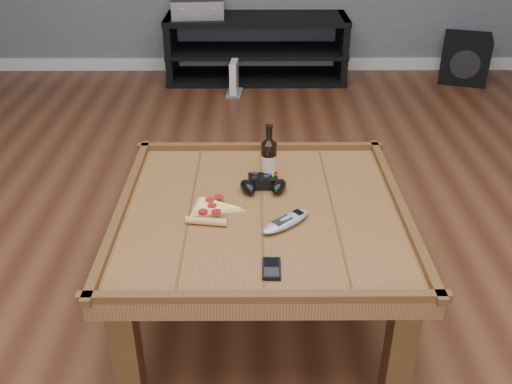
{
  "coord_description": "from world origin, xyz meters",
  "views": [
    {
      "loc": [
        -0.03,
        -1.7,
        1.49
      ],
      "look_at": [
        -0.02,
        -0.0,
        0.52
      ],
      "focal_mm": 40.0,
      "sensor_mm": 36.0,
      "label": 1
    }
  ],
  "objects_px": {
    "beer_bottle": "(269,159)",
    "game_controller": "(263,184)",
    "media_console": "(257,49)",
    "pizza_slice": "(211,210)",
    "av_receiver": "(197,7)",
    "game_console": "(234,79)",
    "remote_control": "(286,221)",
    "smartphone": "(271,269)",
    "subwoofer": "(465,58)",
    "coffee_table": "(262,223)"
  },
  "relations": [
    {
      "from": "game_controller",
      "to": "pizza_slice",
      "type": "bearing_deg",
      "value": -140.68
    },
    {
      "from": "beer_bottle",
      "to": "game_controller",
      "type": "relative_size",
      "value": 1.19
    },
    {
      "from": "game_controller",
      "to": "subwoofer",
      "type": "bearing_deg",
      "value": 56.33
    },
    {
      "from": "smartphone",
      "to": "subwoofer",
      "type": "relative_size",
      "value": 0.23
    },
    {
      "from": "remote_control",
      "to": "game_console",
      "type": "height_order",
      "value": "remote_control"
    },
    {
      "from": "coffee_table",
      "to": "beer_bottle",
      "type": "xyz_separation_m",
      "value": [
        0.03,
        0.2,
        0.15
      ]
    },
    {
      "from": "remote_control",
      "to": "av_receiver",
      "type": "relative_size",
      "value": 0.47
    },
    {
      "from": "game_controller",
      "to": "remote_control",
      "type": "xyz_separation_m",
      "value": [
        0.07,
        -0.24,
        -0.01
      ]
    },
    {
      "from": "beer_bottle",
      "to": "game_console",
      "type": "bearing_deg",
      "value": 95.16
    },
    {
      "from": "media_console",
      "to": "smartphone",
      "type": "bearing_deg",
      "value": -89.56
    },
    {
      "from": "media_console",
      "to": "coffee_table",
      "type": "bearing_deg",
      "value": -90.0
    },
    {
      "from": "pizza_slice",
      "to": "game_controller",
      "type": "bearing_deg",
      "value": 48.99
    },
    {
      "from": "beer_bottle",
      "to": "pizza_slice",
      "type": "distance_m",
      "value": 0.32
    },
    {
      "from": "coffee_table",
      "to": "remote_control",
      "type": "relative_size",
      "value": 5.28
    },
    {
      "from": "pizza_slice",
      "to": "remote_control",
      "type": "bearing_deg",
      "value": -9.99
    },
    {
      "from": "smartphone",
      "to": "av_receiver",
      "type": "height_order",
      "value": "av_receiver"
    },
    {
      "from": "coffee_table",
      "to": "game_controller",
      "type": "relative_size",
      "value": 5.35
    },
    {
      "from": "av_receiver",
      "to": "coffee_table",
      "type": "bearing_deg",
      "value": -86.07
    },
    {
      "from": "pizza_slice",
      "to": "av_receiver",
      "type": "relative_size",
      "value": 0.65
    },
    {
      "from": "smartphone",
      "to": "remote_control",
      "type": "xyz_separation_m",
      "value": [
        0.06,
        0.24,
        0.01
      ]
    },
    {
      "from": "media_console",
      "to": "game_controller",
      "type": "relative_size",
      "value": 7.27
    },
    {
      "from": "media_console",
      "to": "smartphone",
      "type": "distance_m",
      "value": 3.11
    },
    {
      "from": "smartphone",
      "to": "media_console",
      "type": "bearing_deg",
      "value": 92.04
    },
    {
      "from": "remote_control",
      "to": "subwoofer",
      "type": "xyz_separation_m",
      "value": [
        1.57,
        2.83,
        -0.29
      ]
    },
    {
      "from": "av_receiver",
      "to": "game_controller",
      "type": "bearing_deg",
      "value": -85.45
    },
    {
      "from": "remote_control",
      "to": "game_controller",
      "type": "bearing_deg",
      "value": 154.76
    },
    {
      "from": "remote_control",
      "to": "game_console",
      "type": "relative_size",
      "value": 0.78
    },
    {
      "from": "coffee_table",
      "to": "beer_bottle",
      "type": "height_order",
      "value": "beer_bottle"
    },
    {
      "from": "pizza_slice",
      "to": "beer_bottle",
      "type": "bearing_deg",
      "value": 56.3
    },
    {
      "from": "av_receiver",
      "to": "subwoofer",
      "type": "distance_m",
      "value": 2.13
    },
    {
      "from": "game_controller",
      "to": "game_console",
      "type": "distance_m",
      "value": 2.31
    },
    {
      "from": "game_controller",
      "to": "smartphone",
      "type": "distance_m",
      "value": 0.49
    },
    {
      "from": "av_receiver",
      "to": "beer_bottle",
      "type": "bearing_deg",
      "value": -84.71
    },
    {
      "from": "beer_bottle",
      "to": "game_controller",
      "type": "distance_m",
      "value": 0.1
    },
    {
      "from": "pizza_slice",
      "to": "remote_control",
      "type": "relative_size",
      "value": 1.39
    },
    {
      "from": "av_receiver",
      "to": "subwoofer",
      "type": "relative_size",
      "value": 0.94
    },
    {
      "from": "game_controller",
      "to": "coffee_table",
      "type": "bearing_deg",
      "value": -94.42
    },
    {
      "from": "smartphone",
      "to": "av_receiver",
      "type": "bearing_deg",
      "value": 100.29
    },
    {
      "from": "beer_bottle",
      "to": "coffee_table",
      "type": "bearing_deg",
      "value": -98.07
    },
    {
      "from": "pizza_slice",
      "to": "smartphone",
      "type": "distance_m",
      "value": 0.38
    },
    {
      "from": "coffee_table",
      "to": "pizza_slice",
      "type": "xyz_separation_m",
      "value": [
        -0.17,
        -0.02,
        0.07
      ]
    },
    {
      "from": "beer_bottle",
      "to": "pizza_slice",
      "type": "bearing_deg",
      "value": -132.05
    },
    {
      "from": "coffee_table",
      "to": "game_console",
      "type": "relative_size",
      "value": 4.13
    },
    {
      "from": "media_console",
      "to": "subwoofer",
      "type": "relative_size",
      "value": 3.16
    },
    {
      "from": "smartphone",
      "to": "subwoofer",
      "type": "bearing_deg",
      "value": 63.76
    },
    {
      "from": "media_console",
      "to": "pizza_slice",
      "type": "relative_size",
      "value": 5.19
    },
    {
      "from": "media_console",
      "to": "game_console",
      "type": "bearing_deg",
      "value": -116.41
    },
    {
      "from": "av_receiver",
      "to": "game_console",
      "type": "relative_size",
      "value": 1.66
    },
    {
      "from": "coffee_table",
      "to": "game_controller",
      "type": "distance_m",
      "value": 0.16
    },
    {
      "from": "game_controller",
      "to": "subwoofer",
      "type": "relative_size",
      "value": 0.43
    }
  ]
}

